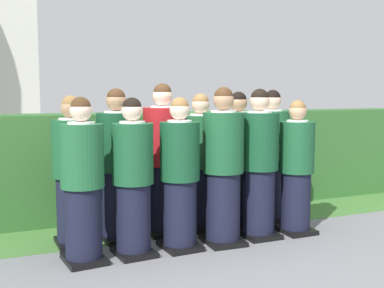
{
  "coord_description": "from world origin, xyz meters",
  "views": [
    {
      "loc": [
        -2.06,
        -4.49,
        1.6
      ],
      "look_at": [
        0.0,
        0.29,
        1.05
      ],
      "focal_mm": 44.77,
      "sensor_mm": 36.0,
      "label": 1
    }
  ],
  "objects_px": {
    "student_front_row_0": "(83,185)",
    "student_rear_row_5": "(272,159)",
    "student_rear_row_1": "(117,168)",
    "student_front_row_4": "(259,167)",
    "student_rear_row_4": "(238,162)",
    "student_rear_row_0": "(72,175)",
    "student_front_row_3": "(223,170)",
    "student_front_row_2": "(180,177)",
    "student_in_red_blazer": "(163,162)",
    "student_front_row_1": "(133,181)",
    "student_rear_row_3": "(200,165)",
    "student_front_row_5": "(296,170)"
  },
  "relations": [
    {
      "from": "student_front_row_0",
      "to": "student_rear_row_1",
      "type": "relative_size",
      "value": 0.95
    },
    {
      "from": "student_rear_row_4",
      "to": "student_rear_row_3",
      "type": "bearing_deg",
      "value": -179.58
    },
    {
      "from": "student_rear_row_3",
      "to": "student_rear_row_5",
      "type": "distance_m",
      "value": 0.98
    },
    {
      "from": "student_front_row_0",
      "to": "student_front_row_4",
      "type": "bearing_deg",
      "value": 1.72
    },
    {
      "from": "student_front_row_1",
      "to": "student_front_row_3",
      "type": "bearing_deg",
      "value": -0.65
    },
    {
      "from": "student_front_row_3",
      "to": "student_rear_row_5",
      "type": "distance_m",
      "value": 1.17
    },
    {
      "from": "student_rear_row_5",
      "to": "student_front_row_0",
      "type": "bearing_deg",
      "value": -166.16
    },
    {
      "from": "student_rear_row_1",
      "to": "student_rear_row_4",
      "type": "xyz_separation_m",
      "value": [
        1.51,
        0.02,
        -0.02
      ]
    },
    {
      "from": "student_front_row_1",
      "to": "student_front_row_5",
      "type": "distance_m",
      "value": 1.94
    },
    {
      "from": "student_front_row_2",
      "to": "student_front_row_3",
      "type": "xyz_separation_m",
      "value": [
        0.49,
        -0.02,
        0.05
      ]
    },
    {
      "from": "student_front_row_0",
      "to": "student_rear_row_5",
      "type": "bearing_deg",
      "value": 13.84
    },
    {
      "from": "student_front_row_2",
      "to": "student_rear_row_1",
      "type": "relative_size",
      "value": 0.94
    },
    {
      "from": "student_rear_row_4",
      "to": "student_rear_row_5",
      "type": "relative_size",
      "value": 0.99
    },
    {
      "from": "student_front_row_0",
      "to": "student_front_row_4",
      "type": "distance_m",
      "value": 1.95
    },
    {
      "from": "student_front_row_1",
      "to": "student_rear_row_5",
      "type": "xyz_separation_m",
      "value": [
        1.98,
        0.6,
        0.04
      ]
    },
    {
      "from": "student_front_row_0",
      "to": "student_rear_row_4",
      "type": "relative_size",
      "value": 0.97
    },
    {
      "from": "student_rear_row_3",
      "to": "student_rear_row_5",
      "type": "relative_size",
      "value": 0.97
    },
    {
      "from": "student_in_red_blazer",
      "to": "student_rear_row_5",
      "type": "height_order",
      "value": "student_in_red_blazer"
    },
    {
      "from": "student_front_row_0",
      "to": "student_rear_row_1",
      "type": "xyz_separation_m",
      "value": [
        0.49,
        0.59,
        0.04
      ]
    },
    {
      "from": "student_front_row_2",
      "to": "student_rear_row_4",
      "type": "xyz_separation_m",
      "value": [
        1.0,
        0.59,
        0.03
      ]
    },
    {
      "from": "student_front_row_2",
      "to": "student_in_red_blazer",
      "type": "xyz_separation_m",
      "value": [
        0.04,
        0.6,
        0.08
      ]
    },
    {
      "from": "student_front_row_1",
      "to": "student_front_row_4",
      "type": "height_order",
      "value": "student_front_row_4"
    },
    {
      "from": "student_front_row_1",
      "to": "student_front_row_2",
      "type": "relative_size",
      "value": 1.0
    },
    {
      "from": "student_rear_row_0",
      "to": "student_rear_row_4",
      "type": "relative_size",
      "value": 0.97
    },
    {
      "from": "student_front_row_5",
      "to": "student_rear_row_5",
      "type": "height_order",
      "value": "student_rear_row_5"
    },
    {
      "from": "student_front_row_1",
      "to": "student_front_row_4",
      "type": "xyz_separation_m",
      "value": [
        1.46,
        0.05,
        0.04
      ]
    },
    {
      "from": "student_rear_row_1",
      "to": "student_in_red_blazer",
      "type": "bearing_deg",
      "value": 3.02
    },
    {
      "from": "student_rear_row_1",
      "to": "student_front_row_4",
      "type": "bearing_deg",
      "value": -19.95
    },
    {
      "from": "student_front_row_3",
      "to": "student_rear_row_0",
      "type": "relative_size",
      "value": 1.06
    },
    {
      "from": "student_rear_row_1",
      "to": "student_rear_row_3",
      "type": "xyz_separation_m",
      "value": [
        1.01,
        0.02,
        -0.03
      ]
    },
    {
      "from": "student_front_row_5",
      "to": "student_front_row_3",
      "type": "bearing_deg",
      "value": -178.54
    },
    {
      "from": "student_front_row_4",
      "to": "student_rear_row_4",
      "type": "bearing_deg",
      "value": 85.76
    },
    {
      "from": "student_front_row_0",
      "to": "student_front_row_5",
      "type": "distance_m",
      "value": 2.43
    },
    {
      "from": "student_front_row_3",
      "to": "student_front_row_4",
      "type": "distance_m",
      "value": 0.48
    },
    {
      "from": "student_in_red_blazer",
      "to": "student_rear_row_4",
      "type": "height_order",
      "value": "student_in_red_blazer"
    },
    {
      "from": "student_front_row_3",
      "to": "student_front_row_5",
      "type": "relative_size",
      "value": 1.09
    },
    {
      "from": "student_front_row_4",
      "to": "student_rear_row_3",
      "type": "relative_size",
      "value": 1.03
    },
    {
      "from": "student_in_red_blazer",
      "to": "student_front_row_1",
      "type": "bearing_deg",
      "value": -131.12
    },
    {
      "from": "student_rear_row_1",
      "to": "student_rear_row_4",
      "type": "relative_size",
      "value": 1.02
    },
    {
      "from": "student_front_row_4",
      "to": "student_front_row_3",
      "type": "bearing_deg",
      "value": -172.88
    },
    {
      "from": "student_front_row_1",
      "to": "student_rear_row_5",
      "type": "relative_size",
      "value": 0.95
    },
    {
      "from": "student_front_row_2",
      "to": "student_rear_row_5",
      "type": "bearing_deg",
      "value": 21.67
    },
    {
      "from": "student_front_row_0",
      "to": "student_front_row_3",
      "type": "distance_m",
      "value": 1.48
    },
    {
      "from": "student_front_row_2",
      "to": "student_front_row_0",
      "type": "bearing_deg",
      "value": -178.85
    },
    {
      "from": "student_rear_row_1",
      "to": "student_rear_row_3",
      "type": "relative_size",
      "value": 1.03
    },
    {
      "from": "student_front_row_3",
      "to": "student_front_row_4",
      "type": "xyz_separation_m",
      "value": [
        0.47,
        0.06,
        -0.01
      ]
    },
    {
      "from": "student_front_row_4",
      "to": "student_rear_row_1",
      "type": "xyz_separation_m",
      "value": [
        -1.47,
        0.53,
        0.0
      ]
    },
    {
      "from": "student_front_row_0",
      "to": "student_rear_row_5",
      "type": "height_order",
      "value": "student_rear_row_5"
    },
    {
      "from": "student_front_row_2",
      "to": "student_rear_row_3",
      "type": "distance_m",
      "value": 0.77
    },
    {
      "from": "student_front_row_2",
      "to": "student_in_red_blazer",
      "type": "relative_size",
      "value": 0.91
    }
  ]
}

